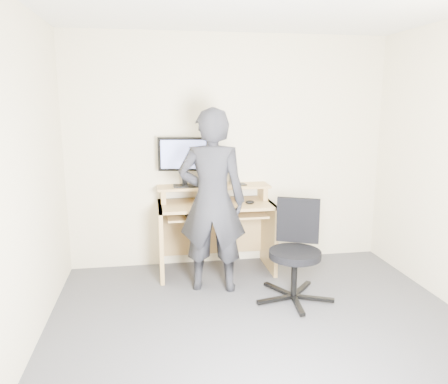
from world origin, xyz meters
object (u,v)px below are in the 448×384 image
object	(u,v)px
office_chair	(296,247)
person	(212,201)
desk	(215,220)
monitor	(184,157)

from	to	relation	value
office_chair	person	world-z (taller)	person
desk	person	bearing A→B (deg)	-100.94
monitor	office_chair	distance (m)	1.48
monitor	person	xyz separation A→B (m)	(0.21, -0.56, -0.35)
desk	office_chair	world-z (taller)	office_chair
desk	monitor	world-z (taller)	monitor
monitor	person	size ratio (longest dim) A/B	0.31
desk	monitor	distance (m)	0.74
office_chair	monitor	bearing A→B (deg)	160.83
office_chair	person	bearing A→B (deg)	-179.61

